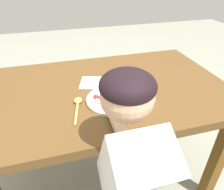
% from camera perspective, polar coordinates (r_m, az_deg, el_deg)
% --- Properties ---
extents(ground_plane, '(8.00, 8.00, 0.00)m').
position_cam_1_polar(ground_plane, '(1.63, -1.22, -20.77)').
color(ground_plane, gray).
extents(dining_table, '(1.34, 0.83, 0.74)m').
position_cam_1_polar(dining_table, '(1.17, -1.59, -1.63)').
color(dining_table, brown).
rests_on(dining_table, ground_plane).
extents(plate, '(0.26, 0.26, 0.05)m').
position_cam_1_polar(plate, '(1.00, 0.44, -1.04)').
color(plate, silver).
rests_on(plate, dining_table).
extents(fork, '(0.08, 0.21, 0.01)m').
position_cam_1_polar(fork, '(1.08, 9.58, 0.65)').
color(fork, silver).
rests_on(fork, dining_table).
extents(spoon, '(0.07, 0.20, 0.02)m').
position_cam_1_polar(spoon, '(0.97, -9.62, -2.84)').
color(spoon, tan).
rests_on(spoon, dining_table).
extents(napkin, '(0.18, 0.18, 0.00)m').
position_cam_1_polar(napkin, '(1.16, -5.22, 3.46)').
color(napkin, white).
rests_on(napkin, dining_table).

